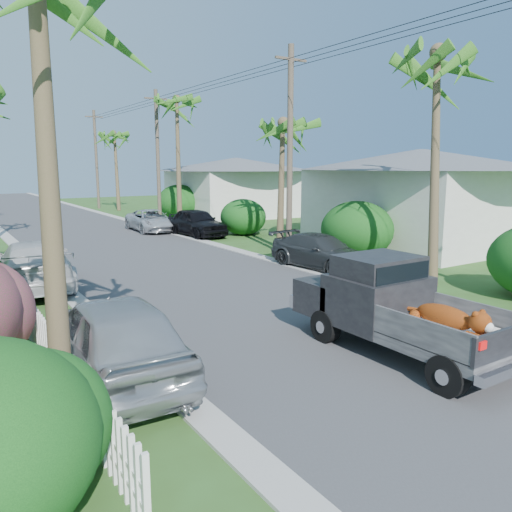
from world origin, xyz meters
TOP-DOWN VIEW (x-y plane):
  - ground at (0.00, 0.00)m, footprint 120.00×120.00m
  - road at (0.00, 25.00)m, footprint 8.00×100.00m
  - curb_left at (-4.30, 25.00)m, footprint 0.60×100.00m
  - curb_right at (4.30, 25.00)m, footprint 0.60×100.00m
  - pickup_truck at (0.51, 2.58)m, footprint 1.98×5.12m
  - parked_car_rm at (5.00, 10.11)m, footprint 2.32×4.71m
  - parked_car_rf at (5.00, 21.03)m, footprint 2.08×4.68m
  - parked_car_rd at (3.60, 24.47)m, footprint 2.35×4.76m
  - parked_car_ln at (-5.00, 4.28)m, footprint 2.15×4.93m
  - parked_car_lf at (-5.00, 12.72)m, footprint 2.81×5.68m
  - palm_r_a at (6.30, 6.00)m, footprint 4.40×4.40m
  - palm_r_b at (6.60, 15.00)m, footprint 4.40×4.40m
  - palm_r_c at (6.20, 26.00)m, footprint 4.40×4.40m
  - palm_r_d at (6.50, 40.00)m, footprint 4.40×4.40m
  - shrub_r_b at (7.80, 11.00)m, footprint 3.00×3.30m
  - shrub_r_c at (7.50, 20.00)m, footprint 2.60×2.86m
  - shrub_r_d at (8.00, 30.00)m, footprint 3.20×3.52m
  - picket_fence at (-6.00, 5.50)m, footprint 0.10×11.00m
  - house_right_near at (13.00, 12.00)m, footprint 8.00×9.00m
  - house_right_far at (13.00, 30.00)m, footprint 9.00×8.00m
  - utility_pole_b at (5.60, 13.00)m, footprint 1.60×0.26m
  - utility_pole_c at (5.60, 28.00)m, footprint 1.60×0.26m
  - utility_pole_d at (5.60, 43.00)m, footprint 1.60×0.26m

SIDE VIEW (x-z plane):
  - ground at x=0.00m, z-range 0.00..0.00m
  - road at x=0.00m, z-range 0.00..0.02m
  - curb_left at x=-4.30m, z-range 0.00..0.06m
  - curb_right at x=4.30m, z-range 0.00..0.06m
  - picket_fence at x=-6.00m, z-range 0.00..1.00m
  - parked_car_rd at x=3.60m, z-range 0.00..1.30m
  - parked_car_rm at x=5.00m, z-range 0.00..1.32m
  - parked_car_rf at x=5.00m, z-range 0.00..1.56m
  - parked_car_lf at x=-5.00m, z-range 0.00..1.59m
  - parked_car_ln at x=-5.00m, z-range 0.00..1.65m
  - pickup_truck at x=0.51m, z-range -0.02..2.04m
  - shrub_r_c at x=7.50m, z-range 0.00..2.10m
  - shrub_r_b at x=7.80m, z-range 0.00..2.50m
  - shrub_r_d at x=8.00m, z-range 0.00..2.60m
  - house_right_far at x=13.00m, z-range -0.18..4.42m
  - house_right_near at x=13.00m, z-range -0.18..4.62m
  - utility_pole_b at x=5.60m, z-range 0.10..9.10m
  - utility_pole_c at x=5.60m, z-range 0.10..9.10m
  - utility_pole_d at x=5.60m, z-range 0.10..9.10m
  - palm_r_b at x=6.60m, z-range 2.35..9.55m
  - palm_r_d at x=6.50m, z-range 2.73..10.74m
  - palm_r_a at x=6.30m, z-range 3.07..11.78m
  - palm_r_c at x=6.20m, z-range 3.41..12.81m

